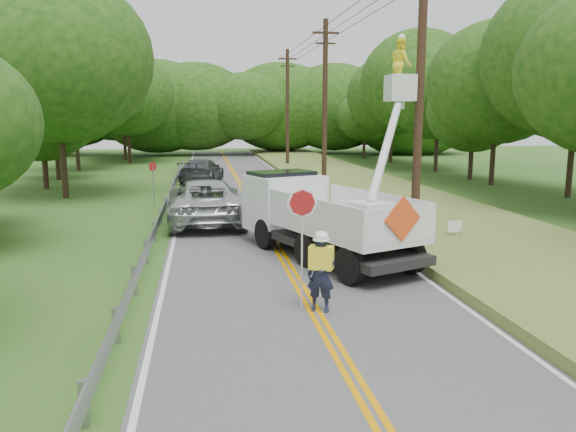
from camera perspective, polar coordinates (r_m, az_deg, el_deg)
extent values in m
plane|color=#29541C|center=(10.72, 5.00, -13.55)|extent=(140.00, 140.00, 0.00)
cube|color=#4E4E51|center=(24.03, -2.88, -0.22)|extent=(7.20, 96.00, 0.02)
cube|color=orange|center=(24.02, -3.12, -0.19)|extent=(0.12, 96.00, 0.00)
cube|color=orange|center=(24.04, -2.65, -0.18)|extent=(0.12, 96.00, 0.00)
cube|color=silver|center=(23.94, -11.13, -0.40)|extent=(0.12, 96.00, 0.00)
cube|color=silver|center=(24.61, 5.13, 0.03)|extent=(0.12, 96.00, 0.00)
cube|color=gray|center=(8.67, -20.13, -17.57)|extent=(0.12, 0.14, 0.70)
cube|color=gray|center=(11.37, -17.16, -10.65)|extent=(0.12, 0.14, 0.70)
cube|color=gray|center=(14.20, -15.42, -6.41)|extent=(0.12, 0.14, 0.70)
cube|color=gray|center=(17.08, -14.28, -3.59)|extent=(0.12, 0.14, 0.70)
cube|color=gray|center=(20.00, -13.47, -1.58)|extent=(0.12, 0.14, 0.70)
cube|color=gray|center=(22.94, -12.88, -0.09)|extent=(0.12, 0.14, 0.70)
cube|color=gray|center=(25.89, -12.41, 1.06)|extent=(0.12, 0.14, 0.70)
cube|color=gray|center=(28.85, -12.05, 1.98)|extent=(0.12, 0.14, 0.70)
cube|color=gray|center=(31.82, -11.75, 2.73)|extent=(0.12, 0.14, 0.70)
cube|color=gray|center=(34.80, -11.50, 3.34)|extent=(0.12, 0.14, 0.70)
cube|color=gray|center=(37.78, -11.29, 3.86)|extent=(0.12, 0.14, 0.70)
cube|color=gray|center=(40.76, -11.11, 4.31)|extent=(0.12, 0.14, 0.70)
cube|color=gray|center=(43.74, -10.96, 4.69)|extent=(0.12, 0.14, 0.70)
cube|color=gray|center=(46.73, -10.82, 5.03)|extent=(0.12, 0.14, 0.70)
cube|color=gray|center=(24.86, -12.35, 1.28)|extent=(0.05, 48.00, 0.34)
cylinder|color=black|center=(19.96, 13.29, 11.84)|extent=(0.30, 0.30, 10.00)
cylinder|color=black|center=(34.34, 3.78, 11.21)|extent=(0.30, 0.30, 10.00)
cube|color=black|center=(34.69, 3.86, 18.16)|extent=(1.60, 0.12, 0.12)
cube|color=black|center=(34.60, 3.85, 17.18)|extent=(1.20, 0.10, 0.10)
cylinder|color=black|center=(49.09, -0.06, 10.87)|extent=(0.30, 0.30, 10.00)
cube|color=black|center=(49.34, -0.06, 15.75)|extent=(1.60, 0.12, 0.12)
cube|color=black|center=(49.28, -0.06, 15.06)|extent=(1.20, 0.10, 0.10)
cylinder|color=black|center=(28.26, 5.42, 19.81)|extent=(0.03, 43.00, 0.03)
cylinder|color=black|center=(28.43, 6.88, 19.72)|extent=(0.03, 43.00, 0.03)
cylinder|color=black|center=(28.62, 8.31, 19.62)|extent=(0.03, 43.00, 0.03)
cube|color=olive|center=(25.70, 13.06, 0.52)|extent=(7.00, 96.00, 0.30)
cylinder|color=#332319|center=(32.15, -21.95, 5.45)|extent=(0.32, 0.32, 4.24)
ellipsoid|color=#12410E|center=(32.22, -22.57, 14.67)|extent=(9.89, 9.89, 8.71)
cylinder|color=#332319|center=(36.79, -23.54, 4.40)|extent=(0.32, 0.32, 2.41)
ellipsoid|color=#12410E|center=(36.66, -23.86, 8.98)|extent=(5.62, 5.62, 4.94)
cylinder|color=#332319|center=(42.14, -22.45, 5.10)|extent=(0.32, 0.32, 2.42)
ellipsoid|color=#12410E|center=(42.03, -22.73, 9.12)|extent=(5.66, 5.66, 4.98)
cylinder|color=#332319|center=(48.62, -20.70, 6.20)|extent=(0.32, 0.32, 3.15)
ellipsoid|color=#12410E|center=(48.56, -20.99, 10.73)|extent=(7.35, 7.35, 6.47)
cylinder|color=#332319|center=(55.06, -15.92, 7.15)|extent=(0.32, 0.32, 3.75)
ellipsoid|color=#12410E|center=(55.05, -16.15, 11.92)|extent=(8.76, 8.76, 7.71)
cylinder|color=#332319|center=(59.70, -16.33, 7.25)|extent=(0.32, 0.32, 3.60)
ellipsoid|color=#12410E|center=(59.68, -16.54, 11.47)|extent=(8.41, 8.41, 7.40)
cylinder|color=#332319|center=(33.65, 26.92, 5.34)|extent=(0.32, 0.32, 4.32)
cylinder|color=#332319|center=(37.99, 20.17, 5.77)|extent=(0.32, 0.32, 3.73)
ellipsoid|color=#12410E|center=(37.97, 20.60, 12.64)|extent=(8.70, 8.70, 7.66)
cylinder|color=#332319|center=(40.90, 18.17, 5.45)|extent=(0.32, 0.32, 2.73)
ellipsoid|color=#12410E|center=(40.80, 18.42, 10.13)|extent=(6.38, 6.38, 5.61)
cylinder|color=#332319|center=(46.49, 14.90, 6.67)|extent=(0.32, 0.32, 3.66)
ellipsoid|color=#12410E|center=(46.47, 15.16, 12.18)|extent=(8.54, 8.54, 7.52)
cylinder|color=#332319|center=(49.85, 12.99, 7.29)|extent=(0.32, 0.32, 4.24)
ellipsoid|color=#12410E|center=(49.90, 13.23, 13.24)|extent=(9.89, 9.89, 8.70)
cylinder|color=#332319|center=(54.59, 10.46, 7.30)|extent=(0.32, 0.32, 3.68)
ellipsoid|color=#12410E|center=(54.58, 10.62, 12.03)|extent=(8.60, 8.60, 7.57)
cylinder|color=#332319|center=(60.58, 7.76, 7.09)|extent=(0.32, 0.32, 2.55)
ellipsoid|color=#12410E|center=(60.51, 7.83, 10.04)|extent=(5.94, 5.94, 5.23)
ellipsoid|color=#12410E|center=(67.43, -25.15, 10.13)|extent=(12.52, 9.39, 9.39)
ellipsoid|color=#12410E|center=(69.06, -21.32, 10.37)|extent=(12.24, 9.18, 9.18)
ellipsoid|color=#12410E|center=(67.53, -17.31, 10.62)|extent=(10.31, 7.73, 7.73)
ellipsoid|color=#12410E|center=(66.14, -13.22, 10.82)|extent=(13.99, 10.49, 10.49)
ellipsoid|color=#12410E|center=(65.69, -9.40, 10.96)|extent=(13.29, 9.97, 9.97)
ellipsoid|color=#12410E|center=(64.13, -4.45, 11.09)|extent=(10.06, 7.55, 7.55)
ellipsoid|color=#12410E|center=(68.00, -0.73, 11.05)|extent=(14.02, 10.51, 10.51)
ellipsoid|color=#12410E|center=(68.39, 4.83, 11.01)|extent=(13.77, 10.32, 10.32)
ellipsoid|color=#12410E|center=(68.55, 8.26, 10.95)|extent=(12.03, 9.03, 9.03)
ellipsoid|color=#12410E|center=(68.17, 12.60, 10.82)|extent=(15.92, 11.94, 11.94)
imported|color=#191E33|center=(12.40, 3.39, -5.97)|extent=(0.73, 0.62, 1.69)
cube|color=yellow|center=(12.30, 3.41, -4.26)|extent=(0.60, 0.50, 0.51)
ellipsoid|color=white|center=(12.20, 3.43, -2.11)|extent=(0.31, 0.31, 0.25)
cylinder|color=#B7B7B7|center=(12.46, 1.43, -4.27)|extent=(0.04, 0.04, 2.36)
cylinder|color=maroon|center=(12.21, 1.45, 1.36)|extent=(0.68, 0.05, 0.67)
cylinder|color=black|center=(14.50, 6.35, -5.08)|extent=(0.65, 1.03, 0.99)
cylinder|color=black|center=(15.78, 12.39, -4.01)|extent=(0.65, 1.03, 0.99)
cylinder|color=black|center=(16.15, 1.99, -3.46)|extent=(0.65, 1.03, 0.99)
cylinder|color=black|center=(17.31, 7.78, -2.63)|extent=(0.65, 1.03, 0.99)
cylinder|color=black|center=(18.32, -2.32, -1.83)|extent=(0.65, 1.03, 0.99)
cylinder|color=black|center=(19.35, 3.08, -1.20)|extent=(0.65, 1.03, 0.99)
cube|color=black|center=(16.94, 4.38, -2.59)|extent=(4.44, 6.93, 0.26)
cube|color=silver|center=(16.25, 5.85, -1.29)|extent=(3.95, 5.28, 0.23)
cube|color=silver|center=(15.51, 2.40, 0.14)|extent=(1.80, 4.43, 0.93)
cube|color=silver|center=(16.87, 9.08, 0.83)|extent=(1.80, 4.43, 0.93)
cube|color=silver|center=(14.36, 11.41, -0.85)|extent=(2.23, 0.93, 0.93)
cube|color=silver|center=(19.10, -0.33, 1.39)|extent=(2.88, 2.67, 1.86)
cube|color=black|center=(19.19, -0.64, 3.45)|extent=(2.41, 2.00, 0.77)
cube|color=silver|center=(15.27, 8.39, -0.11)|extent=(1.20, 1.20, 0.82)
cube|color=silver|center=(19.72, 11.38, 12.68)|extent=(0.88, 0.88, 0.88)
imported|color=yellow|center=(19.78, 11.47, 15.03)|extent=(0.62, 0.80, 1.65)
cube|color=#E5481A|center=(14.28, 11.63, -0.29)|extent=(1.10, 0.47, 1.17)
imported|color=#B6BABE|center=(23.07, -8.42, 1.54)|extent=(3.20, 6.56, 1.79)
imported|color=#3E4246|center=(37.60, -8.80, 4.60)|extent=(3.33, 5.72, 1.56)
cylinder|color=gray|center=(27.88, -13.57, 3.03)|extent=(0.06, 0.06, 2.04)
cylinder|color=maroon|center=(27.79, -13.65, 4.92)|extent=(0.35, 0.34, 0.46)
cube|color=white|center=(19.93, 16.67, -1.01)|extent=(0.55, 0.12, 0.39)
cylinder|color=gray|center=(19.90, 16.05, -1.97)|extent=(0.02, 0.02, 0.55)
cylinder|color=gray|center=(20.09, 17.20, -1.92)|extent=(0.02, 0.02, 0.55)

